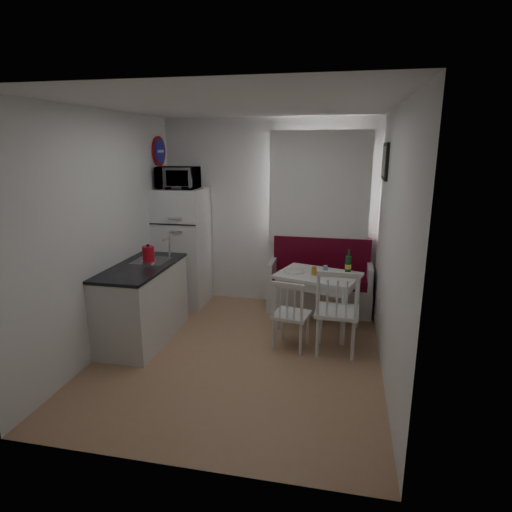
{
  "coord_description": "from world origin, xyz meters",
  "views": [
    {
      "loc": [
        1.04,
        -4.16,
        2.23
      ],
      "look_at": [
        0.07,
        0.5,
        0.99
      ],
      "focal_mm": 30.0,
      "sensor_mm": 36.0,
      "label": 1
    }
  ],
  "objects": [
    {
      "name": "wall_front",
      "position": [
        0.0,
        -1.75,
        1.3
      ],
      "size": [
        3.0,
        0.02,
        2.6
      ],
      "primitive_type": "cube",
      "color": "white",
      "rests_on": "floor"
    },
    {
      "name": "ceiling",
      "position": [
        0.0,
        0.0,
        2.6
      ],
      "size": [
        3.0,
        3.5,
        0.02
      ],
      "primitive_type": "cube",
      "color": "white",
      "rests_on": "wall_back"
    },
    {
      "name": "floor",
      "position": [
        0.0,
        0.0,
        0.0
      ],
      "size": [
        3.0,
        3.5,
        0.02
      ],
      "primitive_type": "cube",
      "color": "tan",
      "rests_on": "ground"
    },
    {
      "name": "curtain",
      "position": [
        0.7,
        1.65,
        1.68
      ],
      "size": [
        1.35,
        0.02,
        1.5
      ],
      "primitive_type": "cube",
      "color": "white",
      "rests_on": "wall_back"
    },
    {
      "name": "chair_left",
      "position": [
        0.52,
        0.2,
        0.5
      ],
      "size": [
        0.44,
        0.43,
        0.44
      ],
      "rotation": [
        0.0,
        0.0,
        -0.19
      ],
      "color": "silver",
      "rests_on": "floor"
    },
    {
      "name": "window",
      "position": [
        0.7,
        1.72,
        1.62
      ],
      "size": [
        1.22,
        0.06,
        1.47
      ],
      "primitive_type": "cube",
      "color": "silver",
      "rests_on": "wall_back"
    },
    {
      "name": "plate",
      "position": [
        0.47,
        0.88,
        0.72
      ],
      "size": [
        0.25,
        0.25,
        0.02
      ],
      "primitive_type": "cylinder",
      "color": "white",
      "rests_on": "dining_table"
    },
    {
      "name": "dining_table",
      "position": [
        0.77,
        0.86,
        0.63
      ],
      "size": [
        1.11,
        0.92,
        0.71
      ],
      "rotation": [
        0.0,
        0.0,
        -0.3
      ],
      "color": "silver",
      "rests_on": "floor"
    },
    {
      "name": "fridge",
      "position": [
        -1.18,
        1.4,
        0.83
      ],
      "size": [
        0.66,
        0.66,
        1.66
      ],
      "primitive_type": "cube",
      "color": "white",
      "rests_on": "floor"
    },
    {
      "name": "kitchen_counter",
      "position": [
        -1.2,
        0.16,
        0.46
      ],
      "size": [
        0.62,
        1.32,
        1.16
      ],
      "color": "silver",
      "rests_on": "floor"
    },
    {
      "name": "wall_right",
      "position": [
        1.5,
        0.0,
        1.3
      ],
      "size": [
        0.02,
        3.5,
        2.6
      ],
      "primitive_type": "cube",
      "color": "white",
      "rests_on": "floor"
    },
    {
      "name": "wall_left",
      "position": [
        -1.5,
        0.0,
        1.3
      ],
      "size": [
        0.02,
        3.5,
        2.6
      ],
      "primitive_type": "cube",
      "color": "white",
      "rests_on": "floor"
    },
    {
      "name": "picture_frame",
      "position": [
        1.48,
        1.1,
        2.05
      ],
      "size": [
        0.04,
        0.52,
        0.42
      ],
      "primitive_type": "cube",
      "color": "black",
      "rests_on": "wall_right"
    },
    {
      "name": "drinking_glass_blue",
      "position": [
        0.85,
        0.91,
        0.76
      ],
      "size": [
        0.06,
        0.06,
        0.09
      ],
      "primitive_type": "cylinder",
      "color": "#7092BE",
      "rests_on": "dining_table"
    },
    {
      "name": "kettle",
      "position": [
        -1.15,
        0.27,
        1.01
      ],
      "size": [
        0.16,
        0.16,
        0.22
      ],
      "primitive_type": "cylinder",
      "color": "red",
      "rests_on": "kitchen_counter"
    },
    {
      "name": "bench",
      "position": [
        0.76,
        1.51,
        0.33
      ],
      "size": [
        1.4,
        0.54,
        1.0
      ],
      "color": "silver",
      "rests_on": "floor"
    },
    {
      "name": "wall_back",
      "position": [
        0.0,
        1.75,
        1.3
      ],
      "size": [
        3.0,
        0.02,
        2.6
      ],
      "primitive_type": "cube",
      "color": "white",
      "rests_on": "floor"
    },
    {
      "name": "wall_sign",
      "position": [
        -1.47,
        1.45,
        2.15
      ],
      "size": [
        0.03,
        0.4,
        0.4
      ],
      "primitive_type": "cylinder",
      "rotation": [
        0.0,
        1.57,
        0.0
      ],
      "color": "#1B1FA5",
      "rests_on": "wall_left"
    },
    {
      "name": "wine_bottle",
      "position": [
        1.12,
        0.96,
        0.86
      ],
      "size": [
        0.08,
        0.08,
        0.3
      ],
      "primitive_type": null,
      "color": "#143F1C",
      "rests_on": "dining_table"
    },
    {
      "name": "chair_right",
      "position": [
        1.02,
        0.19,
        0.6
      ],
      "size": [
        0.47,
        0.45,
        0.52
      ],
      "rotation": [
        0.0,
        0.0,
        -0.04
      ],
      "color": "silver",
      "rests_on": "floor"
    },
    {
      "name": "drinking_glass_orange",
      "position": [
        0.72,
        0.81,
        0.77
      ],
      "size": [
        0.06,
        0.06,
        0.1
      ],
      "primitive_type": "cylinder",
      "color": "#C48320",
      "rests_on": "dining_table"
    },
    {
      "name": "microwave",
      "position": [
        -1.18,
        1.35,
        1.8
      ],
      "size": [
        0.53,
        0.36,
        0.29
      ],
      "primitive_type": "imported",
      "color": "white",
      "rests_on": "fridge"
    }
  ]
}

